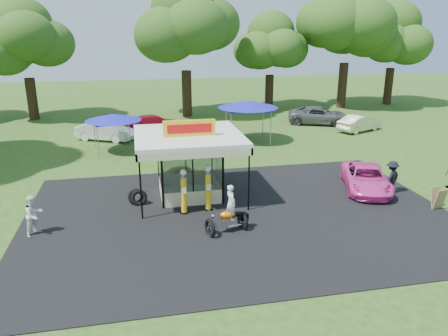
{
  "coord_description": "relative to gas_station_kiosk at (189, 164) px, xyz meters",
  "views": [
    {
      "loc": [
        -4.59,
        -16.58,
        8.57
      ],
      "look_at": [
        -0.34,
        4.0,
        1.75
      ],
      "focal_mm": 35.0,
      "sensor_mm": 36.0,
      "label": 1
    }
  ],
  "objects": [
    {
      "name": "asphalt_apron",
      "position": [
        2.0,
        -2.99,
        -1.76
      ],
      "size": [
        20.0,
        14.0,
        0.04
      ],
      "primitive_type": "cube",
      "color": "black",
      "rests_on": "ground"
    },
    {
      "name": "bg_car_b",
      "position": [
        -1.02,
        14.93,
        -1.02
      ],
      "size": [
        5.58,
        3.15,
        1.53
      ],
      "primitive_type": "imported",
      "rotation": [
        0.0,
        0.0,
        1.77
      ],
      "color": "maroon",
      "rests_on": "ground"
    },
    {
      "name": "motorcycle",
      "position": [
        1.15,
        -4.61,
        -0.91
      ],
      "size": [
        1.98,
        1.3,
        2.25
      ],
      "rotation": [
        0.0,
        0.0,
        0.26
      ],
      "color": "black",
      "rests_on": "ground"
    },
    {
      "name": "oak_far_f",
      "position": [
        26.19,
        24.18,
        5.35
      ],
      "size": [
        9.22,
        9.22,
        11.11
      ],
      "color": "black",
      "rests_on": "ground"
    },
    {
      "name": "tent_west",
      "position": [
        -4.12,
        9.66,
        0.69
      ],
      "size": [
        3.91,
        3.91,
        2.73
      ],
      "rotation": [
        0.0,
        0.0,
        0.16
      ],
      "color": "gray",
      "rests_on": "ground"
    },
    {
      "name": "gas_pump_left",
      "position": [
        -0.56,
        -2.29,
        -0.71
      ],
      "size": [
        0.42,
        0.42,
        2.24
      ],
      "color": "black",
      "rests_on": "ground"
    },
    {
      "name": "gas_station_kiosk",
      "position": [
        0.0,
        0.0,
        0.0
      ],
      "size": [
        5.4,
        5.4,
        4.18
      ],
      "color": "white",
      "rests_on": "ground"
    },
    {
      "name": "a_frame_sign",
      "position": [
        11.71,
        -4.25,
        -1.24
      ],
      "size": [
        0.63,
        0.61,
        1.07
      ],
      "rotation": [
        0.0,
        0.0,
        0.15
      ],
      "color": "#593819",
      "rests_on": "ground"
    },
    {
      "name": "gas_pump_right",
      "position": [
        0.64,
        -2.14,
        -0.68
      ],
      "size": [
        0.43,
        0.43,
        2.3
      ],
      "color": "black",
      "rests_on": "ground"
    },
    {
      "name": "spare_tires",
      "position": [
        -2.73,
        -0.73,
        -1.37
      ],
      "size": [
        1.0,
        0.61,
        0.85
      ],
      "rotation": [
        0.0,
        0.0,
        0.02
      ],
      "color": "black",
      "rests_on": "ground"
    },
    {
      "name": "oak_far_e",
      "position": [
        19.98,
        23.25,
        6.77
      ],
      "size": [
        11.25,
        11.25,
        13.39
      ],
      "color": "black",
      "rests_on": "ground"
    },
    {
      "name": "ground",
      "position": [
        2.0,
        -4.99,
        -1.78
      ],
      "size": [
        120.0,
        120.0,
        0.0
      ],
      "primitive_type": "plane",
      "color": "#254C17",
      "rests_on": "ground"
    },
    {
      "name": "bg_car_a",
      "position": [
        -4.99,
        13.18,
        -1.03
      ],
      "size": [
        4.81,
        3.5,
        1.51
      ],
      "primitive_type": "imported",
      "rotation": [
        0.0,
        0.0,
        1.1
      ],
      "color": "white",
      "rests_on": "ground"
    },
    {
      "name": "pink_sedan",
      "position": [
        9.58,
        -1.09,
        -1.11
      ],
      "size": [
        3.65,
        5.28,
        1.34
      ],
      "primitive_type": "imported",
      "rotation": [
        0.0,
        0.0,
        -0.33
      ],
      "color": "#FF45B8",
      "rests_on": "ground"
    },
    {
      "name": "oak_far_b",
      "position": [
        -12.17,
        23.06,
        5.2
      ],
      "size": [
        9.17,
        9.17,
        10.94
      ],
      "color": "black",
      "rests_on": "ground"
    },
    {
      "name": "bg_car_e",
      "position": [
        16.24,
        12.06,
        -1.08
      ],
      "size": [
        4.51,
        3.09,
        1.41
      ],
      "primitive_type": "imported",
      "rotation": [
        0.0,
        0.0,
        1.99
      ],
      "color": "beige",
      "rests_on": "ground"
    },
    {
      "name": "bg_car_d",
      "position": [
        14.03,
        15.45,
        -1.0
      ],
      "size": [
        6.24,
        4.68,
        1.57
      ],
      "primitive_type": "imported",
      "rotation": [
        0.0,
        0.0,
        1.15
      ],
      "color": "#555557",
      "rests_on": "ground"
    },
    {
      "name": "oak_far_d",
      "position": [
        11.96,
        24.41,
        4.59
      ],
      "size": [
        8.4,
        8.4,
        10.0
      ],
      "color": "black",
      "rests_on": "ground"
    },
    {
      "name": "spectator_east_a",
      "position": [
        10.65,
        -1.81,
        -0.88
      ],
      "size": [
        1.34,
        1.12,
        1.8
      ],
      "primitive_type": "imported",
      "rotation": [
        0.0,
        0.0,
        3.61
      ],
      "color": "black",
      "rests_on": "ground"
    },
    {
      "name": "tent_east",
      "position": [
        5.91,
        10.54,
        1.13
      ],
      "size": [
        4.61,
        4.61,
        3.22
      ],
      "rotation": [
        0.0,
        0.0,
        -0.09
      ],
      "color": "gray",
      "rests_on": "ground"
    },
    {
      "name": "oak_far_c",
      "position": [
        2.59,
        21.76,
        6.26
      ],
      "size": [
        10.75,
        10.75,
        12.67
      ],
      "color": "black",
      "rests_on": "ground"
    },
    {
      "name": "kiosk_car",
      "position": [
        -0.0,
        2.21,
        -1.3
      ],
      "size": [
        2.82,
        1.13,
        0.96
      ],
      "primitive_type": "imported",
      "rotation": [
        0.0,
        0.0,
        1.57
      ],
      "color": "gold",
      "rests_on": "ground"
    },
    {
      "name": "spectator_west",
      "position": [
        -7.1,
        -3.18,
        -0.88
      ],
      "size": [
        1.08,
        1.11,
        1.8
      ],
      "primitive_type": "imported",
      "rotation": [
        0.0,
        0.0,
        0.89
      ],
      "color": "white",
      "rests_on": "ground"
    }
  ]
}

